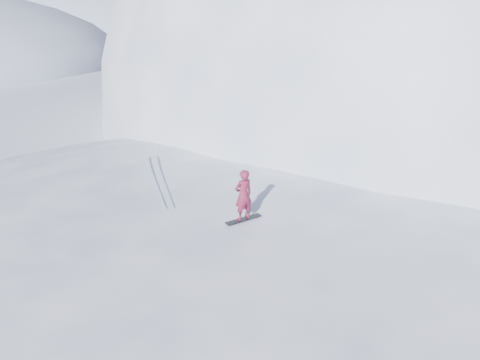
{
  "coord_description": "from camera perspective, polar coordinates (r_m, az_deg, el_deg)",
  "views": [
    {
      "loc": [
        -0.35,
        -13.29,
        9.66
      ],
      "look_at": [
        1.36,
        0.95,
        3.5
      ],
      "focal_mm": 32.0,
      "sensor_mm": 36.0,
      "label": 1
    }
  ],
  "objects": [
    {
      "name": "ground",
      "position": [
        16.43,
        -4.41,
        -12.85
      ],
      "size": [
        400.0,
        400.0,
        0.0
      ],
      "primitive_type": "plane",
      "color": "white",
      "rests_on": "ground"
    },
    {
      "name": "near_ridge",
      "position": [
        18.99,
        -1.81,
        -7.35
      ],
      "size": [
        36.0,
        28.0,
        4.8
      ],
      "primitive_type": "ellipsoid",
      "color": "white",
      "rests_on": "ground"
    },
    {
      "name": "summit_peak",
      "position": [
        46.22,
        22.6,
        9.43
      ],
      "size": [
        60.0,
        56.0,
        56.0
      ],
      "primitive_type": "ellipsoid",
      "color": "white",
      "rests_on": "ground"
    },
    {
      "name": "peak_shoulder",
      "position": [
        36.17,
        10.14,
        7.4
      ],
      "size": [
        28.0,
        24.0,
        18.0
      ],
      "primitive_type": "ellipsoid",
      "color": "white",
      "rests_on": "ground"
    },
    {
      "name": "far_ridge_c",
      "position": [
        129.87,
        -25.76,
        16.83
      ],
      "size": [
        140.0,
        90.0,
        36.0
      ],
      "primitive_type": "ellipsoid",
      "color": "white",
      "rests_on": "ground"
    },
    {
      "name": "wind_bumps",
      "position": [
        18.19,
        -6.52,
        -9.01
      ],
      "size": [
        16.0,
        14.4,
        1.0
      ],
      "color": "white",
      "rests_on": "ground"
    },
    {
      "name": "snowboard",
      "position": [
        15.19,
        0.45,
        -5.26
      ],
      "size": [
        1.37,
        0.81,
        0.02
      ],
      "primitive_type": "cube",
      "rotation": [
        0.0,
        0.0,
        0.43
      ],
      "color": "black",
      "rests_on": "near_ridge"
    },
    {
      "name": "snowboarder",
      "position": [
        14.76,
        0.46,
        -2.03
      ],
      "size": [
        0.81,
        0.69,
        1.87
      ],
      "primitive_type": "imported",
      "rotation": [
        0.0,
        0.0,
        3.57
      ],
      "color": "maroon",
      "rests_on": "snowboard"
    },
    {
      "name": "board_tracks",
      "position": [
        18.88,
        -10.81,
        0.26
      ],
      "size": [
        1.55,
        5.92,
        0.04
      ],
      "color": "silver",
      "rests_on": "ground"
    }
  ]
}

